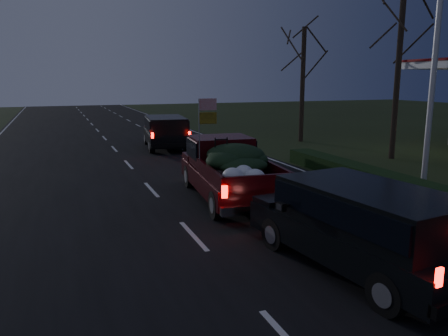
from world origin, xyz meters
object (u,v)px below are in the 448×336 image
object	(u,v)px
light_pole	(437,31)
lead_suv	(166,129)
rear_suv	(365,220)
pickup_truck	(229,166)

from	to	relation	value
light_pole	lead_suv	size ratio (longest dim) A/B	1.72
lead_suv	rear_suv	world-z (taller)	lead_suv
pickup_truck	rear_suv	size ratio (longest dim) A/B	1.10
pickup_truck	rear_suv	bearing A→B (deg)	-80.09
pickup_truck	lead_suv	xyz separation A→B (m)	(0.65, 11.25, 0.01)
light_pole	pickup_truck	size ratio (longest dim) A/B	1.59
light_pole	lead_suv	bearing A→B (deg)	118.68
pickup_truck	light_pole	bearing A→B (deg)	-2.22
rear_suv	pickup_truck	bearing A→B (deg)	87.41
lead_suv	rear_suv	bearing A→B (deg)	-83.68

